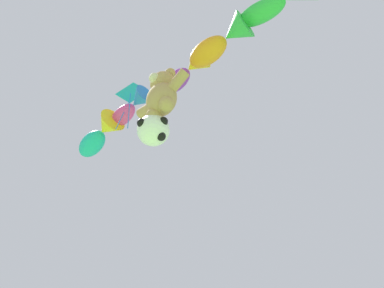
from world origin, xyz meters
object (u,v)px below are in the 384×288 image
object	(u,v)px
teddy_bear_kite	(162,94)
soccer_ball_kite	(154,130)
diamond_kite	(131,96)
fish_kite_violet	(186,72)
fish_kite_tangerine	(221,42)
fish_kite_emerald	(280,3)
fish_kite_magenta	(131,108)
fish_kite_teal	(100,135)

from	to	relation	value
teddy_bear_kite	soccer_ball_kite	xyz separation A→B (m)	(-0.52, 0.23, -1.22)
soccer_ball_kite	diamond_kite	distance (m)	4.15
soccer_ball_kite	fish_kite_violet	xyz separation A→B (m)	(1.00, 0.34, 2.83)
teddy_bear_kite	fish_kite_tangerine	bearing A→B (deg)	10.82
fish_kite_emerald	fish_kite_tangerine	distance (m)	2.12
fish_kite_magenta	fish_kite_teal	size ratio (longest dim) A/B	0.86
fish_kite_magenta	diamond_kite	distance (m)	0.84
fish_kite_emerald	fish_kite_tangerine	bearing A→B (deg)	-167.39
fish_kite_tangerine	fish_kite_violet	world-z (taller)	fish_kite_violet
fish_kite_emerald	fish_kite_tangerine	size ratio (longest dim) A/B	1.13
diamond_kite	fish_kite_magenta	bearing A→B (deg)	69.36
diamond_kite	fish_kite_teal	bearing A→B (deg)	-178.89
fish_kite_violet	fish_kite_tangerine	bearing A→B (deg)	-3.95
fish_kite_violet	diamond_kite	xyz separation A→B (m)	(-2.65, -0.53, 0.97)
teddy_bear_kite	fish_kite_teal	size ratio (longest dim) A/B	0.99
fish_kite_teal	diamond_kite	distance (m)	2.02
fish_kite_violet	fish_kite_magenta	world-z (taller)	fish_kite_magenta
fish_kite_emerald	fish_kite_teal	world-z (taller)	fish_kite_teal
fish_kite_magenta	fish_kite_teal	distance (m)	1.79
fish_kite_violet	teddy_bear_kite	bearing A→B (deg)	-130.51
fish_kite_emerald	diamond_kite	distance (m)	6.70
fish_kite_emerald	fish_kite_magenta	xyz separation A→B (m)	(-6.48, -0.75, 0.43)
fish_kite_tangerine	fish_kite_magenta	size ratio (longest dim) A/B	1.11
teddy_bear_kite	diamond_kite	distance (m)	3.37
fish_kite_emerald	fish_kite_tangerine	world-z (taller)	fish_kite_emerald
fish_kite_teal	diamond_kite	size ratio (longest dim) A/B	0.73
soccer_ball_kite	fish_kite_tangerine	xyz separation A→B (m)	(2.81, 0.21, 2.28)
fish_kite_teal	fish_kite_magenta	bearing A→B (deg)	4.57
fish_kite_tangerine	fish_kite_violet	xyz separation A→B (m)	(-1.81, 0.13, 0.55)
fish_kite_emerald	fish_kite_teal	size ratio (longest dim) A/B	1.08
fish_kite_emerald	teddy_bear_kite	bearing A→B (deg)	-168.33
fish_kite_violet	fish_kite_teal	size ratio (longest dim) A/B	0.80
fish_kite_magenta	soccer_ball_kite	bearing A→B (deg)	2.89
teddy_bear_kite	fish_kite_emerald	distance (m)	4.63
fish_kite_teal	fish_kite_tangerine	bearing A→B (deg)	4.02
fish_kite_emerald	diamond_kite	size ratio (longest dim) A/B	0.79
fish_kite_emerald	fish_kite_magenta	distance (m)	6.54
soccer_ball_kite	fish_kite_violet	world-z (taller)	fish_kite_violet
soccer_ball_kite	fish_kite_emerald	size ratio (longest dim) A/B	0.43
fish_kite_magenta	fish_kite_teal	world-z (taller)	fish_kite_magenta
fish_kite_violet	diamond_kite	world-z (taller)	diamond_kite
soccer_ball_kite	fish_kite_magenta	bearing A→B (deg)	-177.11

